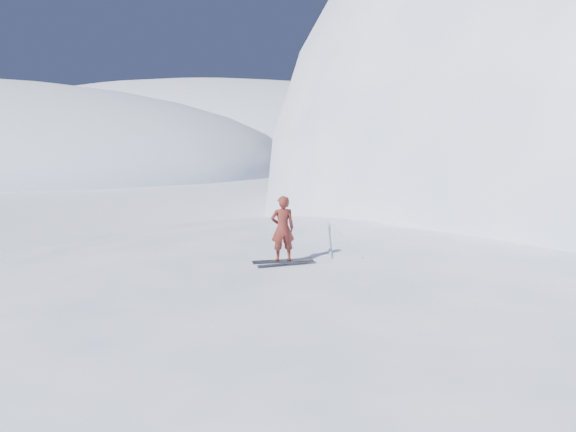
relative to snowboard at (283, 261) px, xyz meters
name	(u,v)px	position (x,y,z in m)	size (l,w,h in m)	color
ground	(387,356)	(2.88, -0.34, -2.41)	(400.00, 400.00, 0.00)	white
near_ridge	(415,318)	(3.88, 2.66, -2.41)	(36.00, 28.00, 4.80)	white
peak_shoulder	(537,228)	(12.88, 19.66, -2.41)	(28.00, 24.00, 18.00)	white
far_ridge_c	(203,155)	(-37.12, 109.66, -2.41)	(140.00, 90.00, 36.00)	white
wind_bumps	(366,325)	(2.33, 1.78, -2.41)	(16.00, 14.40, 1.00)	white
snowboard	(283,261)	(0.00, 0.00, 0.00)	(1.67, 0.31, 0.03)	black
snowboarder	(283,228)	(0.00, 0.00, 0.91)	(0.65, 0.43, 1.79)	maroon
board_tracks	(335,235)	(1.23, 3.66, 0.01)	(1.48, 5.98, 0.04)	silver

